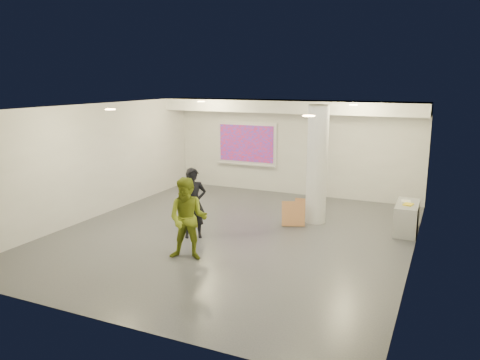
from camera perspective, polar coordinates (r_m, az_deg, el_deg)
The scene contains 20 objects.
floor at distance 11.19m, azimuth -0.85°, elevation -6.67°, with size 8.00×9.00×0.01m, color #3C3E43.
ceiling at distance 10.61m, azimuth -0.90°, elevation 8.86°, with size 8.00×9.00×0.01m, color white.
wall_back at distance 14.93m, azimuth 6.53°, elevation 3.96°, with size 8.00×0.01×3.00m, color silver.
wall_front at distance 7.12m, azimuth -16.62°, elevation -5.61°, with size 8.00×0.01×3.00m, color silver.
wall_left at distance 12.99m, azimuth -17.06°, elevation 2.28°, with size 0.01×9.00×3.00m, color silver.
wall_right at distance 9.82m, azimuth 20.75°, elevation -1.05°, with size 0.01×9.00×3.00m, color silver.
soffit_band at distance 14.28m, azimuth 5.97°, elevation 8.93°, with size 8.00×1.10×0.36m, color white.
downlight_nw at distance 13.83m, azimuth -4.77°, elevation 9.51°, with size 0.22×0.22×0.02m, color #FFCF88.
downlight_ne at distance 12.31m, azimuth 13.66°, elevation 8.89°, with size 0.22×0.22×0.02m, color #FFCF88.
downlight_sw at distance 10.53m, azimuth -15.53°, elevation 8.29°, with size 0.22×0.22×0.02m, color #FFCF88.
downlight_se at distance 8.42m, azimuth 8.39°, elevation 7.74°, with size 0.22×0.22×0.02m, color #FFCF88.
column at distance 11.95m, azimuth 9.37°, elevation 1.83°, with size 0.52×0.52×3.00m, color silver.
projection_screen at distance 15.45m, azimuth 0.81°, elevation 4.41°, with size 2.10×0.13×1.42m.
credenza at distance 11.95m, azimuth 19.65°, elevation -4.36°, with size 0.51×1.22×0.71m, color gray.
papers_stack at distance 12.01m, azimuth 19.59°, elevation -2.47°, with size 0.22×0.28×0.02m, color white.
postit_pad at distance 11.72m, azimuth 19.83°, elevation -2.81°, with size 0.19×0.27×0.03m, color yellow.
cardboard_back at distance 12.32m, azimuth 7.88°, elevation -3.60°, with size 0.53×0.05×0.58m, color #A06A40.
cardboard_front at distance 11.83m, azimuth 6.51°, elevation -4.12°, with size 0.57×0.06×0.63m, color #A06A40.
woman at distance 10.84m, azimuth -5.72°, elevation -2.82°, with size 0.60×0.39×1.64m, color black.
man at distance 9.53m, azimuth -6.35°, elevation -4.75°, with size 0.83×0.64×1.70m, color olive.
Camera 1 is at (4.53, -9.57, 3.61)m, focal length 35.00 mm.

